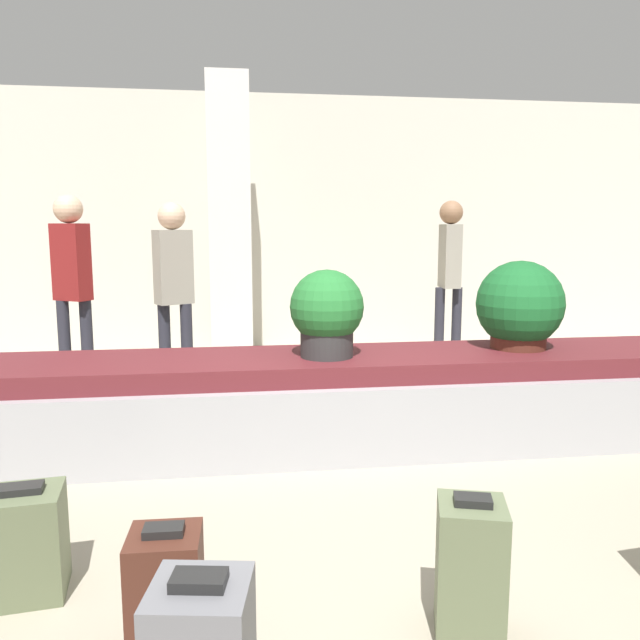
% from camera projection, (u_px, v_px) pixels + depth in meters
% --- Properties ---
extents(ground_plane, '(18.00, 18.00, 0.00)m').
position_uv_depth(ground_plane, '(368.00, 562.00, 2.90)').
color(ground_plane, '#9E937F').
extents(back_wall, '(18.00, 0.06, 3.20)m').
position_uv_depth(back_wall, '(278.00, 223.00, 8.01)').
color(back_wall, beige).
rests_on(back_wall, ground_plane).
extents(carousel, '(6.70, 1.00, 0.65)m').
position_uv_depth(carousel, '(320.00, 401.00, 4.43)').
color(carousel, '#9E9EA3').
rests_on(carousel, ground_plane).
extents(pillar, '(0.46, 0.46, 3.20)m').
position_uv_depth(pillar, '(230.00, 222.00, 7.00)').
color(pillar, silver).
rests_on(pillar, ground_plane).
extents(suitcase_0, '(0.35, 0.31, 0.48)m').
position_uv_depth(suitcase_0, '(25.00, 543.00, 2.61)').
color(suitcase_0, '#5B6647').
rests_on(suitcase_0, ground_plane).
extents(suitcase_3, '(0.31, 0.31, 0.55)m').
position_uv_depth(suitcase_3, '(470.00, 569.00, 2.35)').
color(suitcase_3, '#5B6647').
rests_on(suitcase_3, ground_plane).
extents(suitcase_6, '(0.26, 0.25, 0.50)m').
position_uv_depth(suitcase_6, '(166.00, 595.00, 2.23)').
color(suitcase_6, '#472319').
rests_on(suitcase_6, ground_plane).
extents(potted_plant_0, '(0.51, 0.51, 0.61)m').
position_uv_depth(potted_plant_0, '(327.00, 313.00, 4.29)').
color(potted_plant_0, '#2D2D2D').
rests_on(potted_plant_0, carousel).
extents(potted_plant_1, '(0.64, 0.64, 0.65)m').
position_uv_depth(potted_plant_1, '(520.00, 307.00, 4.60)').
color(potted_plant_1, '#4C2319').
rests_on(potted_plant_1, carousel).
extents(traveler_0, '(0.37, 0.31, 1.77)m').
position_uv_depth(traveler_0, '(174.00, 280.00, 5.69)').
color(traveler_0, '#282833').
rests_on(traveler_0, ground_plane).
extents(traveler_1, '(0.37, 0.32, 1.83)m').
position_uv_depth(traveler_1, '(72.00, 274.00, 5.69)').
color(traveler_1, '#282833').
rests_on(traveler_1, ground_plane).
extents(traveler_2, '(0.31, 0.33, 1.83)m').
position_uv_depth(traveler_2, '(450.00, 266.00, 6.90)').
color(traveler_2, '#282833').
rests_on(traveler_2, ground_plane).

